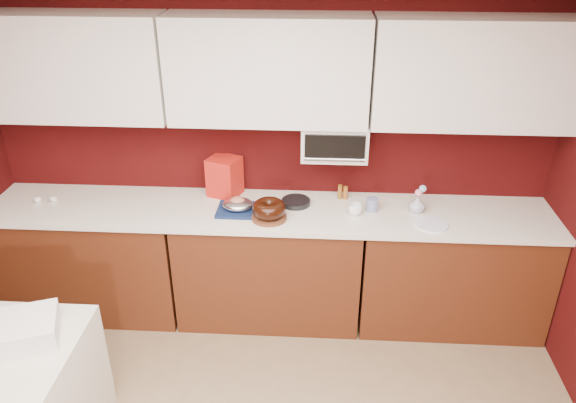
# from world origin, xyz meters

# --- Properties ---
(ceiling) EXTENTS (4.00, 4.50, 0.02)m
(ceiling) POSITION_xyz_m (0.00, 0.00, 2.50)
(ceiling) COLOR white
(ceiling) RESTS_ON wall_back
(wall_back) EXTENTS (4.00, 0.02, 2.50)m
(wall_back) POSITION_xyz_m (0.00, 2.25, 1.25)
(wall_back) COLOR #380807
(wall_back) RESTS_ON floor
(base_cabinet_left) EXTENTS (1.31, 0.58, 0.86)m
(base_cabinet_left) POSITION_xyz_m (-1.33, 1.94, 0.43)
(base_cabinet_left) COLOR #502310
(base_cabinet_left) RESTS_ON floor
(base_cabinet_center) EXTENTS (1.31, 0.58, 0.86)m
(base_cabinet_center) POSITION_xyz_m (0.00, 1.94, 0.43)
(base_cabinet_center) COLOR #502310
(base_cabinet_center) RESTS_ON floor
(base_cabinet_right) EXTENTS (1.31, 0.58, 0.86)m
(base_cabinet_right) POSITION_xyz_m (1.33, 1.94, 0.43)
(base_cabinet_right) COLOR #502310
(base_cabinet_right) RESTS_ON floor
(countertop) EXTENTS (4.00, 0.62, 0.04)m
(countertop) POSITION_xyz_m (0.00, 1.94, 0.88)
(countertop) COLOR white
(countertop) RESTS_ON base_cabinet_center
(upper_cabinet_left) EXTENTS (1.31, 0.33, 0.70)m
(upper_cabinet_left) POSITION_xyz_m (-1.33, 2.08, 1.85)
(upper_cabinet_left) COLOR white
(upper_cabinet_left) RESTS_ON wall_back
(upper_cabinet_center) EXTENTS (1.31, 0.33, 0.70)m
(upper_cabinet_center) POSITION_xyz_m (0.00, 2.08, 1.85)
(upper_cabinet_center) COLOR white
(upper_cabinet_center) RESTS_ON wall_back
(upper_cabinet_right) EXTENTS (1.31, 0.33, 0.70)m
(upper_cabinet_right) POSITION_xyz_m (1.33, 2.08, 1.85)
(upper_cabinet_right) COLOR white
(upper_cabinet_right) RESTS_ON wall_back
(toaster_oven) EXTENTS (0.45, 0.30, 0.25)m
(toaster_oven) POSITION_xyz_m (0.45, 2.10, 1.38)
(toaster_oven) COLOR white
(toaster_oven) RESTS_ON upper_cabinet_center
(toaster_oven_door) EXTENTS (0.40, 0.02, 0.18)m
(toaster_oven_door) POSITION_xyz_m (0.45, 1.94, 1.38)
(toaster_oven_door) COLOR black
(toaster_oven_door) RESTS_ON toaster_oven
(toaster_oven_handle) EXTENTS (0.42, 0.02, 0.02)m
(toaster_oven_handle) POSITION_xyz_m (0.45, 1.93, 1.30)
(toaster_oven_handle) COLOR silver
(toaster_oven_handle) RESTS_ON toaster_oven
(cake_base) EXTENTS (0.30, 0.30, 0.02)m
(cake_base) POSITION_xyz_m (0.02, 1.81, 0.91)
(cake_base) COLOR brown
(cake_base) RESTS_ON countertop
(bundt_cake) EXTENTS (0.23, 0.23, 0.09)m
(bundt_cake) POSITION_xyz_m (0.02, 1.81, 0.98)
(bundt_cake) COLOR black
(bundt_cake) RESTS_ON cake_base
(navy_towel) EXTENTS (0.29, 0.25, 0.02)m
(navy_towel) POSITION_xyz_m (-0.21, 1.90, 0.91)
(navy_towel) COLOR #13234A
(navy_towel) RESTS_ON countertop
(foil_ham_nest) EXTENTS (0.22, 0.18, 0.08)m
(foil_ham_nest) POSITION_xyz_m (-0.21, 1.90, 0.96)
(foil_ham_nest) COLOR silver
(foil_ham_nest) RESTS_ON navy_towel
(roasted_ham) EXTENTS (0.12, 0.11, 0.07)m
(roasted_ham) POSITION_xyz_m (-0.21, 1.90, 0.98)
(roasted_ham) COLOR #C07157
(roasted_ham) RESTS_ON foil_ham_nest
(pandoro_box) EXTENTS (0.27, 0.26, 0.29)m
(pandoro_box) POSITION_xyz_m (-0.34, 2.16, 1.04)
(pandoro_box) COLOR #A90B19
(pandoro_box) RESTS_ON countertop
(dark_pan) EXTENTS (0.22, 0.22, 0.04)m
(dark_pan) POSITION_xyz_m (0.19, 2.03, 0.92)
(dark_pan) COLOR black
(dark_pan) RESTS_ON countertop
(coffee_mug) EXTENTS (0.09, 0.09, 0.09)m
(coffee_mug) POSITION_xyz_m (0.61, 1.91, 0.95)
(coffee_mug) COLOR white
(coffee_mug) RESTS_ON countertop
(blue_jar) EXTENTS (0.09, 0.09, 0.10)m
(blue_jar) POSITION_xyz_m (0.73, 1.97, 0.95)
(blue_jar) COLOR navy
(blue_jar) RESTS_ON countertop
(flower_vase) EXTENTS (0.10, 0.10, 0.13)m
(flower_vase) POSITION_xyz_m (1.04, 1.97, 0.97)
(flower_vase) COLOR #ADB4C4
(flower_vase) RESTS_ON countertop
(flower_pink) EXTENTS (0.05, 0.05, 0.05)m
(flower_pink) POSITION_xyz_m (1.04, 1.97, 1.05)
(flower_pink) COLOR pink
(flower_pink) RESTS_ON flower_vase
(flower_blue) EXTENTS (0.05, 0.05, 0.05)m
(flower_blue) POSITION_xyz_m (1.07, 1.99, 1.07)
(flower_blue) COLOR #88B4DA
(flower_blue) RESTS_ON flower_vase
(china_plate) EXTENTS (0.23, 0.23, 0.01)m
(china_plate) POSITION_xyz_m (1.11, 1.79, 0.91)
(china_plate) COLOR white
(china_plate) RESTS_ON countertop
(amber_bottle) EXTENTS (0.04, 0.04, 0.10)m
(amber_bottle) POSITION_xyz_m (0.55, 2.14, 0.95)
(amber_bottle) COLOR #95501B
(amber_bottle) RESTS_ON countertop
(egg_left) EXTENTS (0.06, 0.05, 0.05)m
(egg_left) POSITION_xyz_m (-1.67, 1.94, 0.92)
(egg_left) COLOR silver
(egg_left) RESTS_ON countertop
(egg_right) EXTENTS (0.06, 0.05, 0.04)m
(egg_right) POSITION_xyz_m (-1.56, 1.96, 0.92)
(egg_right) COLOR white
(egg_right) RESTS_ON countertop
(newspaper_stack) EXTENTS (0.45, 0.41, 0.13)m
(newspaper_stack) POSITION_xyz_m (-1.19, 0.68, 0.81)
(newspaper_stack) COLOR white
(newspaper_stack) RESTS_ON dining_table
(amber_bottle_tall) EXTENTS (0.04, 0.04, 0.11)m
(amber_bottle_tall) POSITION_xyz_m (0.51, 2.14, 0.95)
(amber_bottle_tall) COLOR brown
(amber_bottle_tall) RESTS_ON countertop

